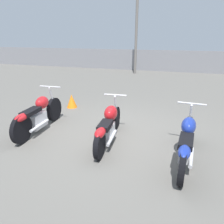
{
  "coord_description": "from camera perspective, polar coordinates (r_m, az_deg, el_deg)",
  "views": [
    {
      "loc": [
        1.43,
        -4.71,
        2.34
      ],
      "look_at": [
        0.0,
        -0.14,
        0.65
      ],
      "focal_mm": 35.0,
      "sensor_mm": 36.0,
      "label": 1
    }
  ],
  "objects": [
    {
      "name": "motorcycle_slot_2",
      "position": [
        4.43,
        18.9,
        -7.25
      ],
      "size": [
        0.58,
        2.17,
        1.0
      ],
      "rotation": [
        0.0,
        0.0,
        -0.08
      ],
      "color": "black",
      "rests_on": "ground_plane"
    },
    {
      "name": "motorcycle_slot_0",
      "position": [
        5.8,
        -18.69,
        -0.73
      ],
      "size": [
        0.62,
        2.13,
        1.03
      ],
      "rotation": [
        0.0,
        0.0,
        0.03
      ],
      "color": "black",
      "rests_on": "ground_plane"
    },
    {
      "name": "traffic_cone_far",
      "position": [
        7.54,
        -10.48,
        2.85
      ],
      "size": [
        0.35,
        0.35,
        0.45
      ],
      "color": "orange",
      "rests_on": "ground_plane"
    },
    {
      "name": "motorcycle_slot_1",
      "position": [
        4.95,
        -0.89,
        -3.44
      ],
      "size": [
        0.56,
        2.11,
        0.96
      ],
      "rotation": [
        0.0,
        0.0,
        0.07
      ],
      "color": "black",
      "rests_on": "ground_plane"
    },
    {
      "name": "ground_plane",
      "position": [
        5.45,
        0.45,
        -5.98
      ],
      "size": [
        60.0,
        60.0,
        0.0
      ],
      "primitive_type": "plane",
      "color": "#5B5954"
    },
    {
      "name": "fence_back",
      "position": [
        15.43,
        12.25,
        12.95
      ],
      "size": [
        40.0,
        0.04,
        1.4
      ],
      "color": "gray",
      "rests_on": "ground_plane"
    }
  ]
}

